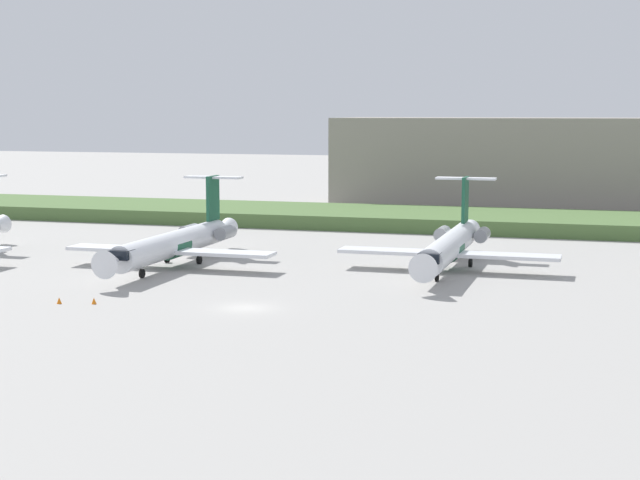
{
  "coord_description": "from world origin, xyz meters",
  "views": [
    {
      "loc": [
        29.04,
        -76.58,
        16.45
      ],
      "look_at": [
        0.0,
        22.07,
        3.0
      ],
      "focal_mm": 55.51,
      "sensor_mm": 36.0,
      "label": 1
    }
  ],
  "objects_px": {
    "regional_jet_third": "(176,242)",
    "safety_cone_front_marker": "(59,301)",
    "regional_jet_fourth": "(450,245)",
    "safety_cone_mid_marker": "(94,301)"
  },
  "relations": [
    {
      "from": "regional_jet_fourth",
      "to": "safety_cone_front_marker",
      "type": "relative_size",
      "value": 56.36
    },
    {
      "from": "safety_cone_front_marker",
      "to": "safety_cone_mid_marker",
      "type": "bearing_deg",
      "value": 13.88
    },
    {
      "from": "regional_jet_third",
      "to": "safety_cone_front_marker",
      "type": "distance_m",
      "value": 22.19
    },
    {
      "from": "regional_jet_third",
      "to": "safety_cone_front_marker",
      "type": "xyz_separation_m",
      "value": [
        -0.84,
        -22.06,
        -2.26
      ]
    },
    {
      "from": "regional_jet_fourth",
      "to": "safety_cone_mid_marker",
      "type": "height_order",
      "value": "regional_jet_fourth"
    },
    {
      "from": "regional_jet_third",
      "to": "safety_cone_front_marker",
      "type": "height_order",
      "value": "regional_jet_third"
    },
    {
      "from": "regional_jet_third",
      "to": "safety_cone_front_marker",
      "type": "relative_size",
      "value": 56.36
    },
    {
      "from": "regional_jet_fourth",
      "to": "safety_cone_mid_marker",
      "type": "bearing_deg",
      "value": -133.71
    },
    {
      "from": "regional_jet_third",
      "to": "regional_jet_fourth",
      "type": "relative_size",
      "value": 1.0
    },
    {
      "from": "regional_jet_third",
      "to": "safety_cone_mid_marker",
      "type": "height_order",
      "value": "regional_jet_third"
    }
  ]
}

